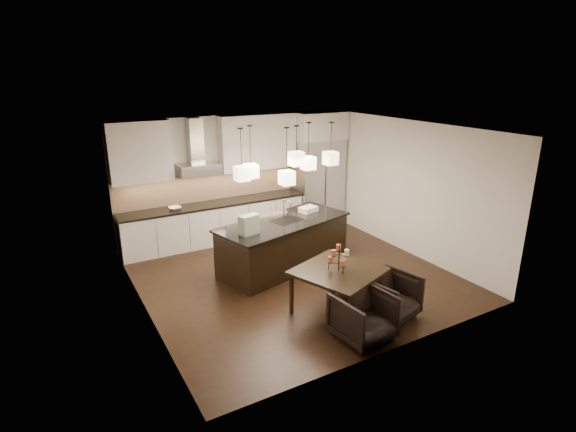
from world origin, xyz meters
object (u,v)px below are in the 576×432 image
island_body (284,245)px  refrigerator (318,182)px  armchair_left (364,317)px  dining_table (338,291)px  armchair_right (391,296)px

island_body → refrigerator: bearing=28.7°
refrigerator → island_body: bearing=-136.9°
refrigerator → island_body: refrigerator is taller
island_body → armchair_left: (-0.23, -2.78, -0.10)m
refrigerator → island_body: size_ratio=0.82×
dining_table → armchair_left: dining_table is taller
refrigerator → armchair_right: 4.73m
island_body → armchair_left: size_ratio=3.32×
dining_table → armchair_left: (-0.14, -0.83, -0.01)m
dining_table → armchair_right: bearing=-61.1°
dining_table → armchair_left: size_ratio=1.55×
refrigerator → armchair_left: bearing=-115.8°
island_body → armchair_right: 2.56m
armchair_left → refrigerator: bearing=58.5°
refrigerator → armchair_left: refrigerator is taller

